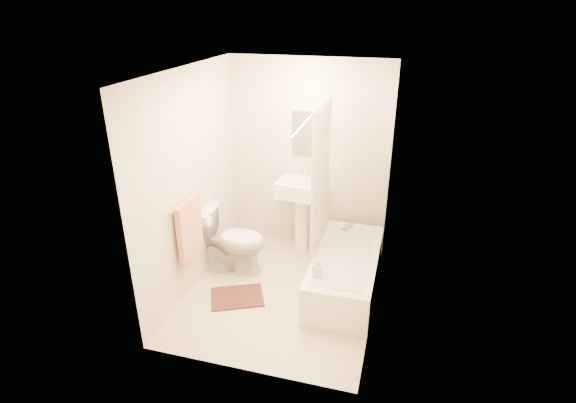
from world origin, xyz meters
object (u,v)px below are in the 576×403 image
(sink, at_px, (301,213))
(soap_bottle, at_px, (317,267))
(bathtub, at_px, (346,271))
(bath_mat, at_px, (237,297))
(toilet, at_px, (232,240))

(sink, bearing_deg, soap_bottle, -62.15)
(bathtub, height_order, bath_mat, bathtub)
(bath_mat, bearing_deg, toilet, 116.02)
(toilet, height_order, sink, sink)
(toilet, relative_size, bath_mat, 1.44)
(sink, bearing_deg, bath_mat, -103.08)
(toilet, distance_m, soap_bottle, 1.26)
(sink, bearing_deg, toilet, -129.82)
(soap_bottle, bearing_deg, sink, 111.47)
(sink, relative_size, bathtub, 0.69)
(sink, xyz_separation_m, soap_bottle, (0.46, -1.18, 0.00))
(toilet, xyz_separation_m, bathtub, (1.36, -0.03, -0.18))
(toilet, bearing_deg, bathtub, -93.51)
(toilet, distance_m, bath_mat, 0.71)
(sink, bearing_deg, bathtub, -38.54)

